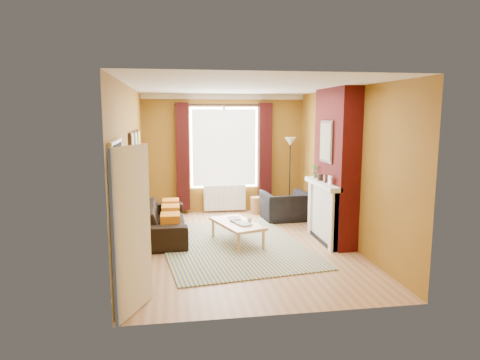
% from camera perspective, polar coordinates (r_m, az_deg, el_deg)
% --- Properties ---
extents(ground, '(5.50, 5.50, 0.00)m').
position_cam_1_polar(ground, '(7.81, 0.28, -8.65)').
color(ground, '#976A44').
rests_on(ground, ground).
extents(room_walls, '(3.82, 5.54, 2.83)m').
position_cam_1_polar(room_walls, '(7.91, 4.45, 1.79)').
color(room_walls, '#895E1A').
rests_on(room_walls, ground).
extents(striped_rug, '(2.87, 3.68, 0.02)m').
position_cam_1_polar(striped_rug, '(7.81, -1.12, -8.58)').
color(striped_rug, '#2F4E83').
rests_on(striped_rug, ground).
extents(sofa, '(0.91, 2.21, 0.64)m').
position_cam_1_polar(sofa, '(8.39, -10.24, -5.29)').
color(sofa, black).
rests_on(sofa, ground).
extents(armchair, '(1.03, 0.92, 0.63)m').
position_cam_1_polar(armchair, '(9.56, 6.01, -3.49)').
color(armchair, black).
rests_on(armchair, ground).
extents(coffee_table, '(0.95, 1.33, 0.40)m').
position_cam_1_polar(coffee_table, '(7.78, -0.39, -5.96)').
color(coffee_table, '#D9AF7D').
rests_on(coffee_table, ground).
extents(wicker_stool, '(0.34, 0.34, 0.39)m').
position_cam_1_polar(wicker_stool, '(10.17, 2.31, -3.38)').
color(wicker_stool, olive).
rests_on(wicker_stool, ground).
extents(floor_lamp, '(0.31, 0.31, 1.81)m').
position_cam_1_polar(floor_lamp, '(10.04, 6.69, 3.52)').
color(floor_lamp, black).
rests_on(floor_lamp, ground).
extents(book_a, '(0.31, 0.35, 0.03)m').
position_cam_1_polar(book_a, '(7.54, -0.17, -6.00)').
color(book_a, '#999999').
rests_on(book_a, coffee_table).
extents(book_b, '(0.23, 0.29, 0.02)m').
position_cam_1_polar(book_b, '(8.00, -1.43, -5.17)').
color(book_b, '#999999').
rests_on(book_b, coffee_table).
extents(mug, '(0.09, 0.09, 0.08)m').
position_cam_1_polar(mug, '(7.70, 1.28, -5.46)').
color(mug, '#999999').
rests_on(mug, coffee_table).
extents(tv_remote, '(0.11, 0.18, 0.02)m').
position_cam_1_polar(tv_remote, '(7.78, -0.90, -5.55)').
color(tv_remote, '#272729').
rests_on(tv_remote, coffee_table).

